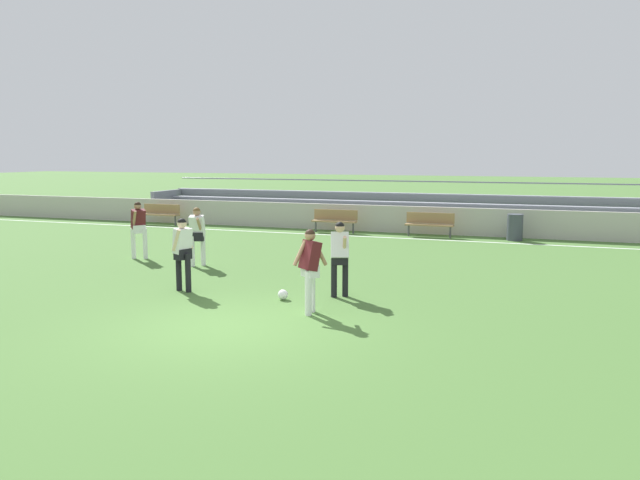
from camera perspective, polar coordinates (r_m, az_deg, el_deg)
name	(u,v)px	position (r m, az deg, el deg)	size (l,w,h in m)	color
ground_plane	(228,327)	(11.24, -8.57, -8.00)	(160.00, 160.00, 0.00)	#477033
field_line_sideline	(389,238)	(22.89, 6.44, 0.22)	(44.00, 0.12, 0.01)	white
sideline_wall	(399,219)	(24.38, 7.32, 1.93)	(48.00, 0.16, 1.06)	#BCB7AD
bleacher_stand	(421,209)	(26.20, 9.39, 2.83)	(25.00, 2.84, 1.91)	#9EA3AD
bench_near_bin	(430,222)	(23.34, 10.18, 1.64)	(1.80, 0.40, 0.90)	#99754C
bench_near_wall_gap	(161,212)	(27.82, -14.61, 2.51)	(1.80, 0.40, 0.90)	#99754C
bench_centre_sideline	(335,219)	(24.23, 1.40, 1.99)	(1.80, 0.40, 0.90)	#99754C
trash_bin	(515,227)	(23.09, 17.68, 1.14)	(0.56, 0.56, 0.95)	#3D424C
player_dark_pressing_high	(310,264)	(11.81, -0.93, -2.22)	(0.64, 0.50, 1.66)	white
player_white_trailing_run	(340,253)	(13.21, 1.85, -1.18)	(0.50, 0.67, 1.64)	black
player_white_overlapping	(183,248)	(14.07, -12.66, -0.74)	(0.41, 0.55, 1.66)	black
player_white_wide_right	(197,231)	(17.24, -11.36, 0.79)	(0.47, 0.67, 1.63)	white
player_dark_deep_cover	(138,225)	(18.84, -16.54, 1.36)	(0.51, 0.69, 1.69)	white
soccer_ball	(283,295)	(13.12, -3.46, -5.10)	(0.22, 0.22, 0.22)	white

